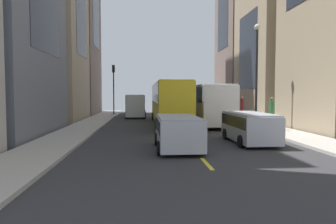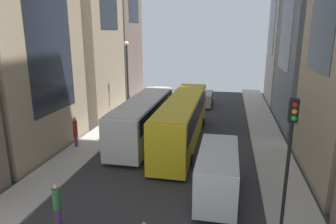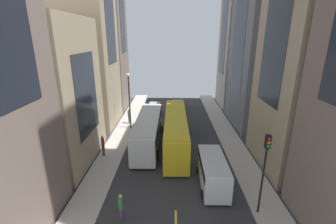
# 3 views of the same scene
# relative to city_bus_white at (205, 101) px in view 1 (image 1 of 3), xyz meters

# --- Properties ---
(ground_plane) EXTENTS (40.43, 40.43, 0.00)m
(ground_plane) POSITION_rel_city_bus_white_xyz_m (3.13, 1.83, -2.01)
(ground_plane) COLOR #333335
(sidewalk_west) EXTENTS (2.66, 44.00, 0.15)m
(sidewalk_west) POSITION_rel_city_bus_white_xyz_m (-3.76, 1.83, -1.93)
(sidewalk_west) COLOR #B2ADA3
(sidewalk_west) RESTS_ON ground
(sidewalk_east) EXTENTS (2.66, 44.00, 0.15)m
(sidewalk_east) POSITION_rel_city_bus_white_xyz_m (10.02, 1.83, -1.93)
(sidewalk_east) COLOR #B2ADA3
(sidewalk_east) RESTS_ON ground
(lane_stripe_0) EXTENTS (0.16, 2.00, 0.01)m
(lane_stripe_0) POSITION_rel_city_bus_white_xyz_m (3.13, -19.17, -2.00)
(lane_stripe_0) COLOR yellow
(lane_stripe_0) RESTS_ON ground
(lane_stripe_1) EXTENTS (0.16, 2.00, 0.01)m
(lane_stripe_1) POSITION_rel_city_bus_white_xyz_m (3.13, -12.17, -2.00)
(lane_stripe_1) COLOR yellow
(lane_stripe_1) RESTS_ON ground
(lane_stripe_2) EXTENTS (0.16, 2.00, 0.01)m
(lane_stripe_2) POSITION_rel_city_bus_white_xyz_m (3.13, -5.17, -2.00)
(lane_stripe_2) COLOR yellow
(lane_stripe_2) RESTS_ON ground
(lane_stripe_3) EXTENTS (0.16, 2.00, 0.01)m
(lane_stripe_3) POSITION_rel_city_bus_white_xyz_m (3.13, 1.83, -2.00)
(lane_stripe_3) COLOR yellow
(lane_stripe_3) RESTS_ON ground
(lane_stripe_4) EXTENTS (0.16, 2.00, 0.01)m
(lane_stripe_4) POSITION_rel_city_bus_white_xyz_m (3.13, 8.83, -2.00)
(lane_stripe_4) COLOR yellow
(lane_stripe_4) RESTS_ON ground
(lane_stripe_5) EXTENTS (0.16, 2.00, 0.01)m
(lane_stripe_5) POSITION_rel_city_bus_white_xyz_m (3.13, 15.83, -2.00)
(lane_stripe_5) COLOR yellow
(lane_stripe_5) RESTS_ON ground
(building_west_1) EXTENTS (7.48, 9.49, 14.07)m
(building_west_1) POSITION_rel_city_bus_white_xyz_m (-8.99, -4.09, 5.02)
(building_west_1) COLOR tan
(building_west_1) RESTS_ON ground
(city_bus_white) EXTENTS (2.80, 11.93, 3.35)m
(city_bus_white) POSITION_rel_city_bus_white_xyz_m (0.00, 0.00, 0.00)
(city_bus_white) COLOR silver
(city_bus_white) RESTS_ON ground
(streetcar_yellow) EXTENTS (2.70, 14.24, 3.59)m
(streetcar_yellow) POSITION_rel_city_bus_white_xyz_m (3.24, -0.02, 0.12)
(streetcar_yellow) COLOR yellow
(streetcar_yellow) RESTS_ON ground
(delivery_van_white) EXTENTS (2.25, 5.58, 2.58)m
(delivery_van_white) POSITION_rel_city_bus_white_xyz_m (6.32, -8.00, -0.49)
(delivery_van_white) COLOR white
(delivery_van_white) RESTS_ON ground
(car_silver_0) EXTENTS (2.01, 4.57, 1.61)m
(car_silver_0) POSITION_rel_city_bus_white_xyz_m (-0.16, 11.10, -1.06)
(car_silver_0) COLOR #B7BABF
(car_silver_0) RESTS_ON ground
(car_silver_1) EXTENTS (2.08, 4.33, 1.57)m
(car_silver_1) POSITION_rel_city_bus_white_xyz_m (3.86, 12.73, -1.08)
(car_silver_1) COLOR #B7BABF
(car_silver_1) RESTS_ON ground
(pedestrian_crossing_mid) EXTENTS (0.32, 0.32, 2.31)m
(pedestrian_crossing_mid) POSITION_rel_city_bus_white_xyz_m (-4.47, -3.18, -0.61)
(pedestrian_crossing_mid) COLOR #593372
(pedestrian_crossing_mid) RESTS_ON ground
(pedestrian_walking_far) EXTENTS (0.40, 0.40, 2.25)m
(pedestrian_walking_far) POSITION_rel_city_bus_white_xyz_m (-3.41, 6.43, -0.67)
(pedestrian_walking_far) COLOR #336B38
(pedestrian_walking_far) RESTS_ON ground
(pedestrian_waiting_curb) EXTENTS (0.36, 0.36, 2.09)m
(pedestrian_waiting_curb) POSITION_rel_city_bus_white_xyz_m (-0.65, -12.16, -0.90)
(pedestrian_waiting_curb) COLOR #593372
(pedestrian_waiting_curb) RESTS_ON ground
(traffic_light_near_corner) EXTENTS (0.32, 0.44, 6.07)m
(traffic_light_near_corner) POSITION_rel_city_bus_white_xyz_m (9.09, -11.39, 2.35)
(traffic_light_near_corner) COLOR black
(traffic_light_near_corner) RESTS_ON ground
(streetlamp_near) EXTENTS (0.44, 0.44, 7.63)m
(streetlamp_near) POSITION_rel_city_bus_white_xyz_m (-2.93, 4.73, 2.77)
(streetlamp_near) COLOR black
(streetlamp_near) RESTS_ON ground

